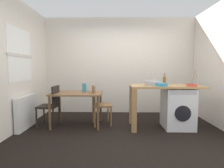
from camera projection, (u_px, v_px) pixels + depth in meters
ground_plane at (121, 134)px, 3.50m from camera, size 5.46×5.46×0.00m
wall_back at (119, 66)px, 5.13m from camera, size 4.60×0.10×2.70m
wall_window_side at (10, 65)px, 3.43m from camera, size 0.12×3.80×2.70m
radiator at (26, 112)px, 3.81m from camera, size 0.10×0.80×0.70m
dining_table at (77, 97)px, 3.97m from camera, size 1.10×0.76×0.74m
chair_person_seat at (51, 104)px, 3.89m from camera, size 0.42×0.42×0.90m
chair_opposite at (98, 103)px, 4.01m from camera, size 0.48×0.48×0.90m
kitchen_counter at (156, 93)px, 3.80m from camera, size 1.50×0.68×0.92m
washing_machine at (178, 108)px, 3.82m from camera, size 0.60×0.61×0.86m
sink_basin at (154, 83)px, 3.78m from camera, size 0.38×0.38×0.09m
tap at (152, 78)px, 3.95m from camera, size 0.02×0.02×0.28m
bottle_tall_green at (164, 80)px, 3.88m from camera, size 0.07×0.07×0.24m
mixing_bowl at (162, 84)px, 3.58m from camera, size 0.23×0.23×0.06m
utensil_crock at (195, 82)px, 3.81m from camera, size 0.11×0.11×0.30m
colander at (192, 85)px, 3.55m from camera, size 0.20×0.20×0.06m
vase at (84, 88)px, 4.05m from camera, size 0.09×0.09×0.20m
scissors at (165, 86)px, 3.68m from camera, size 0.15×0.06×0.01m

